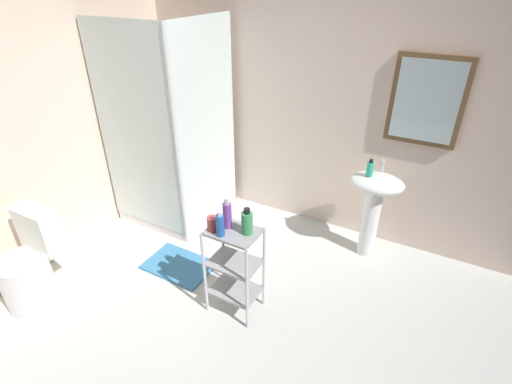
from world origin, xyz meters
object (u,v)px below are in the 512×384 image
shower_stall (177,178)px  bath_mat (179,265)px  conditioner_bottle_purple (227,215)px  shampoo_bottle_blue (220,225)px  body_wash_bottle_green (247,222)px  rinse_cup (212,224)px  toilet (31,267)px  pedestal_sink (374,199)px  storage_cart (234,264)px  hand_soap_bottle (370,169)px

shower_stall → bath_mat: 0.94m
conditioner_bottle_purple → shampoo_bottle_blue: conditioner_bottle_purple is taller
body_wash_bottle_green → rinse_cup: body_wash_bottle_green is taller
toilet → body_wash_bottle_green: size_ratio=3.84×
shower_stall → body_wash_bottle_green: bearing=-31.9°
shower_stall → rinse_cup: bearing=-39.8°
conditioner_bottle_purple → pedestal_sink: bearing=56.1°
storage_cart → shampoo_bottle_blue: bearing=-120.3°
toilet → storage_cart: (1.45, 0.67, 0.12)m
storage_cart → hand_soap_bottle: (0.65, 1.14, 0.44)m
pedestal_sink → shampoo_bottle_blue: shampoo_bottle_blue is taller
shower_stall → bath_mat: bearing=-53.3°
shower_stall → shampoo_bottle_blue: shower_stall is taller
toilet → conditioner_bottle_purple: bearing=26.3°
pedestal_sink → conditioner_bottle_purple: conditioner_bottle_purple is taller
toilet → body_wash_bottle_green: 1.77m
storage_cart → conditioner_bottle_purple: bearing=160.1°
pedestal_sink → hand_soap_bottle: 0.31m
toilet → hand_soap_bottle: size_ratio=5.07×
rinse_cup → toilet: bearing=-155.2°
conditioner_bottle_purple → toilet: bearing=-153.7°
storage_cart → pedestal_sink: bearing=58.5°
pedestal_sink → storage_cart: bearing=-121.5°
conditioner_bottle_purple → hand_soap_bottle: bearing=58.0°
body_wash_bottle_green → bath_mat: (-0.80, 0.14, -0.82)m
conditioner_bottle_purple → bath_mat: size_ratio=0.40×
shampoo_bottle_blue → rinse_cup: (-0.08, 0.02, -0.03)m
bath_mat → toilet: bearing=-131.8°
body_wash_bottle_green → bath_mat: bearing=169.9°
bath_mat → shower_stall: bearing=126.7°
storage_cart → body_wash_bottle_green: size_ratio=3.73×
pedestal_sink → storage_cart: (-0.72, -1.17, -0.14)m
body_wash_bottle_green → shower_stall: bearing=148.1°
storage_cart → body_wash_bottle_green: 0.40m
shower_stall → shampoo_bottle_blue: bearing=-38.5°
storage_cart → shampoo_bottle_blue: size_ratio=3.88×
rinse_cup → body_wash_bottle_green: bearing=20.2°
body_wash_bottle_green → hand_soap_bottle: bearing=63.9°
conditioner_bottle_purple → rinse_cup: (-0.07, -0.08, -0.05)m
hand_soap_bottle → pedestal_sink: bearing=21.2°
pedestal_sink → storage_cart: pedestal_sink is taller
storage_cart → rinse_cup: 0.38m
conditioner_bottle_purple → shampoo_bottle_blue: size_ratio=1.24×
pedestal_sink → body_wash_bottle_green: body_wash_bottle_green is taller
storage_cart → shower_stall: bearing=145.2°
conditioner_bottle_purple → shampoo_bottle_blue: bearing=-86.1°
hand_soap_bottle → conditioner_bottle_purple: (-0.70, -1.12, -0.03)m
rinse_cup → bath_mat: rinse_cup is taller
shower_stall → rinse_cup: shower_stall is taller
hand_soap_bottle → bath_mat: 1.88m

